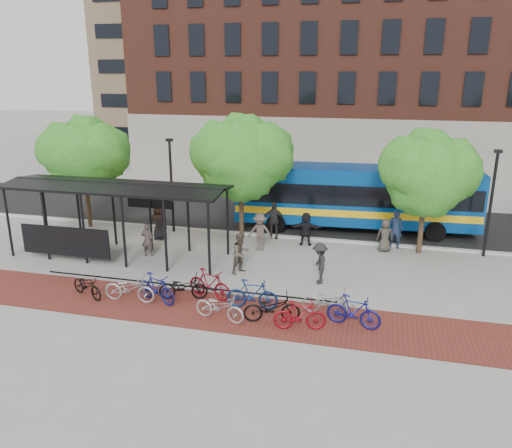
% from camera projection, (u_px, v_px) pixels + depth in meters
% --- Properties ---
extents(ground, '(160.00, 160.00, 0.00)m').
position_uv_depth(ground, '(286.00, 266.00, 22.73)').
color(ground, '#9E9E99').
rests_on(ground, ground).
extents(asphalt_street, '(160.00, 8.00, 0.01)m').
position_uv_depth(asphalt_street, '(310.00, 218.00, 30.15)').
color(asphalt_street, black).
rests_on(asphalt_street, ground).
extents(curb, '(160.00, 0.25, 0.12)m').
position_uv_depth(curb, '(300.00, 238.00, 26.43)').
color(curb, '#B7B7B2').
rests_on(curb, ground).
extents(brick_strip, '(24.00, 3.00, 0.01)m').
position_uv_depth(brick_strip, '(208.00, 310.00, 18.56)').
color(brick_strip, maroon).
rests_on(brick_strip, ground).
extents(bike_rack_rail, '(12.00, 0.05, 0.95)m').
position_uv_depth(bike_rack_rail, '(184.00, 296.00, 19.70)').
color(bike_rack_rail, black).
rests_on(bike_rack_rail, ground).
extents(building_brick, '(55.00, 14.00, 20.00)m').
position_uv_depth(building_brick, '(464.00, 53.00, 41.60)').
color(building_brick, brown).
rests_on(building_brick, ground).
extents(building_tower, '(22.00, 22.00, 30.00)m').
position_uv_depth(building_tower, '(218.00, 14.00, 59.14)').
color(building_tower, '#7A664C').
rests_on(building_tower, ground).
extents(bus_shelter, '(10.60, 3.07, 3.60)m').
position_uv_depth(bus_shelter, '(114.00, 194.00, 23.29)').
color(bus_shelter, black).
rests_on(bus_shelter, ground).
extents(tree_a, '(4.90, 4.00, 6.18)m').
position_uv_depth(tree_a, '(85.00, 153.00, 27.36)').
color(tree_a, '#382619').
rests_on(tree_a, ground).
extents(tree_b, '(5.15, 4.20, 6.47)m').
position_uv_depth(tree_b, '(243.00, 155.00, 25.21)').
color(tree_b, '#382619').
rests_on(tree_b, ground).
extents(tree_c, '(4.66, 3.80, 5.92)m').
position_uv_depth(tree_c, '(429.00, 171.00, 23.24)').
color(tree_c, '#382619').
rests_on(tree_c, ground).
extents(lamp_post_left, '(0.35, 0.20, 5.12)m').
position_uv_depth(lamp_post_left, '(171.00, 183.00, 26.89)').
color(lamp_post_left, black).
rests_on(lamp_post_left, ground).
extents(lamp_post_right, '(0.35, 0.20, 5.12)m').
position_uv_depth(lamp_post_right, '(491.00, 201.00, 23.18)').
color(lamp_post_right, black).
rests_on(lamp_post_right, ground).
extents(bus, '(13.22, 3.73, 3.53)m').
position_uv_depth(bus, '(355.00, 194.00, 27.51)').
color(bus, '#07408D').
rests_on(bus, ground).
extents(bike_0, '(1.87, 1.29, 0.93)m').
position_uv_depth(bike_0, '(87.00, 286.00, 19.53)').
color(bike_0, black).
rests_on(bike_0, ground).
extents(bike_2, '(2.07, 0.77, 1.07)m').
position_uv_depth(bike_2, '(129.00, 288.00, 19.12)').
color(bike_2, '#A5A5A7').
rests_on(bike_2, ground).
extents(bike_3, '(1.97, 1.21, 1.15)m').
position_uv_depth(bike_3, '(156.00, 288.00, 19.06)').
color(bike_3, navy).
rests_on(bike_3, ground).
extents(bike_4, '(2.00, 1.11, 1.00)m').
position_uv_depth(bike_4, '(183.00, 287.00, 19.35)').
color(bike_4, black).
rests_on(bike_4, ground).
extents(bike_5, '(2.03, 1.10, 1.17)m').
position_uv_depth(bike_5, '(210.00, 284.00, 19.41)').
color(bike_5, maroon).
rests_on(bike_5, ground).
extents(bike_6, '(2.03, 1.04, 1.02)m').
position_uv_depth(bike_6, '(220.00, 307.00, 17.69)').
color(bike_6, '#AAAAAC').
rests_on(bike_6, ground).
extents(bike_7, '(1.99, 0.70, 1.17)m').
position_uv_depth(bike_7, '(252.00, 294.00, 18.51)').
color(bike_7, navy).
rests_on(bike_7, ground).
extents(bike_8, '(2.12, 1.21, 1.05)m').
position_uv_depth(bike_8, '(272.00, 308.00, 17.57)').
color(bike_8, black).
rests_on(bike_8, ground).
extents(bike_9, '(1.87, 0.86, 1.09)m').
position_uv_depth(bike_9, '(300.00, 315.00, 17.01)').
color(bike_9, maroon).
rests_on(bike_9, ground).
extents(bike_10, '(2.01, 0.81, 1.03)m').
position_uv_depth(bike_10, '(329.00, 302.00, 18.07)').
color(bike_10, '#959597').
rests_on(bike_10, ground).
extents(bike_11, '(1.99, 0.91, 1.15)m').
position_uv_depth(bike_11, '(354.00, 311.00, 17.21)').
color(bike_11, navy).
rests_on(bike_11, ground).
extents(pedestrian_0, '(0.99, 0.70, 1.90)m').
position_uv_depth(pedestrian_0, '(159.00, 222.00, 26.17)').
color(pedestrian_0, black).
rests_on(pedestrian_0, ground).
extents(pedestrian_1, '(0.64, 0.46, 1.65)m').
position_uv_depth(pedestrian_1, '(147.00, 240.00, 23.74)').
color(pedestrian_1, '#413734').
rests_on(pedestrian_1, ground).
extents(pedestrian_3, '(1.23, 0.73, 1.88)m').
position_uv_depth(pedestrian_3, '(260.00, 232.00, 24.49)').
color(pedestrian_3, brown).
rests_on(pedestrian_3, ground).
extents(pedestrian_4, '(1.21, 0.62, 1.98)m').
position_uv_depth(pedestrian_4, '(274.00, 220.00, 26.29)').
color(pedestrian_4, '#2A2A2A').
rests_on(pedestrian_4, ground).
extents(pedestrian_5, '(1.63, 0.62, 1.72)m').
position_uv_depth(pedestrian_5, '(306.00, 229.00, 25.27)').
color(pedestrian_5, black).
rests_on(pedestrian_5, ground).
extents(pedestrian_6, '(0.90, 0.68, 1.65)m').
position_uv_depth(pedestrian_6, '(385.00, 235.00, 24.39)').
color(pedestrian_6, '#3F3A32').
rests_on(pedestrian_6, ground).
extents(pedestrian_7, '(0.78, 0.56, 1.98)m').
position_uv_depth(pedestrian_7, '(395.00, 229.00, 24.85)').
color(pedestrian_7, '#1F2A48').
rests_on(pedestrian_7, ground).
extents(pedestrian_8, '(1.07, 1.12, 1.82)m').
position_uv_depth(pedestrian_8, '(241.00, 253.00, 21.75)').
color(pedestrian_8, '#4F463A').
rests_on(pedestrian_8, ground).
extents(pedestrian_9, '(0.93, 1.27, 1.76)m').
position_uv_depth(pedestrian_9, '(320.00, 263.00, 20.69)').
color(pedestrian_9, black).
rests_on(pedestrian_9, ground).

